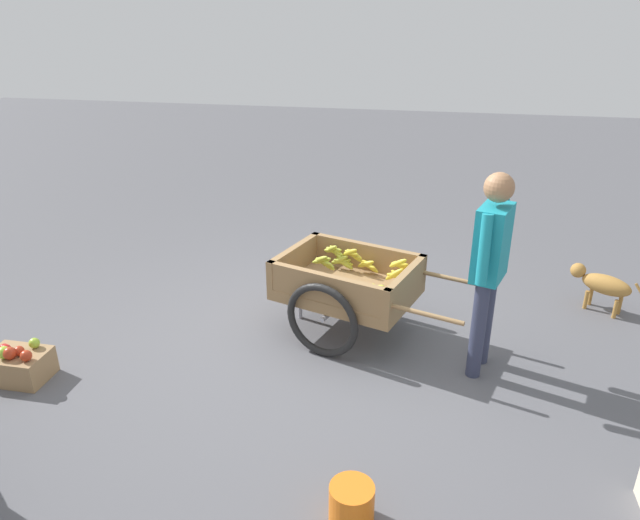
% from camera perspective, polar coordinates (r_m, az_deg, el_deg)
% --- Properties ---
extents(ground_plane, '(24.00, 24.00, 0.00)m').
position_cam_1_polar(ground_plane, '(4.93, -1.80, -8.53)').
color(ground_plane, '#56565B').
extents(fruit_cart, '(1.80, 1.24, 0.73)m').
position_cam_1_polar(fruit_cart, '(4.97, 2.77, -2.53)').
color(fruit_cart, '#937047').
rests_on(fruit_cart, ground).
extents(vendor_person, '(0.30, 0.53, 1.58)m').
position_cam_1_polar(vendor_person, '(4.41, 16.22, 0.18)').
color(vendor_person, '#333851').
rests_on(vendor_person, ground).
extents(dog, '(0.58, 0.41, 0.40)m').
position_cam_1_polar(dog, '(5.97, 25.73, -2.08)').
color(dog, '#AD7A38').
rests_on(dog, ground).
extents(plastic_bucket, '(0.25, 0.25, 0.24)m').
position_cam_1_polar(plastic_bucket, '(3.48, 3.09, -22.60)').
color(plastic_bucket, orange).
rests_on(plastic_bucket, ground).
extents(mixed_fruit_crate, '(0.44, 0.32, 0.32)m').
position_cam_1_polar(mixed_fruit_crate, '(5.04, -27.27, -8.99)').
color(mixed_fruit_crate, '#99754C').
rests_on(mixed_fruit_crate, ground).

